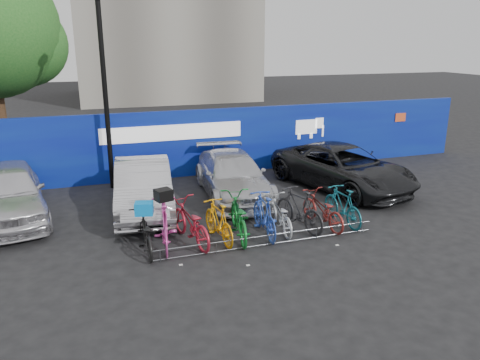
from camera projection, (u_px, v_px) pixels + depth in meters
name	position (u px, v px, depth m)	size (l,w,h in m)	color
ground	(259.00, 236.00, 11.82)	(100.00, 100.00, 0.00)	black
hoarding	(200.00, 143.00, 16.91)	(22.00, 0.18, 2.40)	#091185
lamppost	(105.00, 89.00, 14.79)	(0.25, 0.50, 6.11)	black
bike_rack	(268.00, 240.00, 11.23)	(5.60, 0.03, 0.30)	#595B60
car_0	(7.00, 192.00, 12.71)	(1.86, 4.62, 1.57)	silver
car_1	(143.00, 187.00, 13.40)	(1.54, 4.41, 1.45)	#B3B2B7
car_2	(233.00, 175.00, 14.71)	(1.88, 4.63, 1.35)	silver
car_3	(343.00, 167.00, 15.46)	(2.39, 5.18, 1.44)	black
bike_0	(146.00, 233.00, 10.84)	(0.62, 1.78, 0.93)	black
bike_1	(165.00, 224.00, 11.07)	(0.55, 1.96, 1.18)	#CD3E96
bike_2	(190.00, 223.00, 11.30)	(0.70, 2.01, 1.06)	#AB1B2D
bike_3	(219.00, 221.00, 11.43)	(0.48, 1.70, 1.02)	#FFA70B
bike_4	(238.00, 217.00, 11.64)	(0.73, 2.08, 1.09)	#106B24
bike_5	(264.00, 215.00, 11.75)	(0.52, 1.83, 1.10)	blue
bike_6	(279.00, 214.00, 12.05)	(0.60, 1.71, 0.90)	#B2B6BB
bike_7	(299.00, 209.00, 12.12)	(0.52, 1.85, 1.11)	#272729
bike_8	(322.00, 210.00, 12.31)	(0.62, 1.79, 0.94)	maroon
bike_9	(342.00, 206.00, 12.49)	(0.49, 1.72, 1.03)	#135E6C
cargo_crate	(144.00, 208.00, 10.67)	(0.40, 0.31, 0.29)	#0572C7
cargo_topcase	(163.00, 195.00, 10.86)	(0.37, 0.33, 0.27)	black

